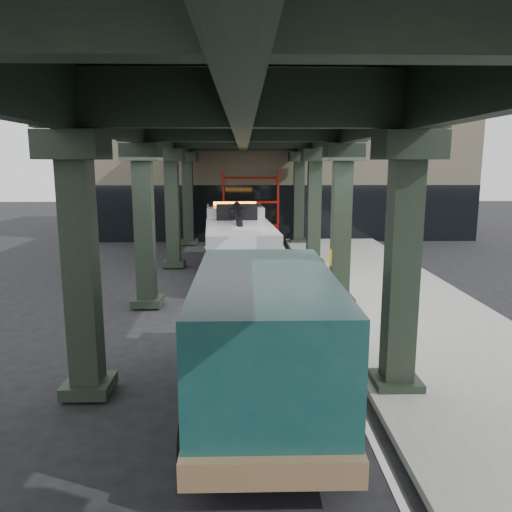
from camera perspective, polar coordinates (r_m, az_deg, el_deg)
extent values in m
plane|color=black|center=(13.86, 0.24, -8.08)|extent=(90.00, 90.00, 0.00)
cube|color=gray|center=(16.48, 15.94, -5.17)|extent=(5.00, 40.00, 0.15)
cube|color=silver|center=(15.90, 6.20, -5.65)|extent=(0.12, 38.00, 0.01)
cube|color=black|center=(9.79, 16.32, -1.27)|extent=(0.55, 0.55, 5.00)
cube|color=black|center=(9.60, 17.03, 11.99)|extent=(1.10, 1.10, 0.50)
cube|color=black|center=(10.50, 15.65, -13.76)|extent=(0.90, 0.90, 0.24)
cube|color=black|center=(15.53, 9.68, 3.29)|extent=(0.55, 0.55, 5.00)
cube|color=black|center=(15.41, 9.95, 11.61)|extent=(1.10, 1.10, 0.50)
cube|color=black|center=(15.99, 9.42, -4.99)|extent=(0.90, 0.90, 0.24)
cube|color=black|center=(21.42, 6.64, 5.35)|extent=(0.55, 0.55, 5.00)
cube|color=black|center=(21.33, 6.77, 11.38)|extent=(1.10, 1.10, 0.50)
cube|color=black|center=(21.75, 6.51, -0.74)|extent=(0.90, 0.90, 0.24)
cube|color=black|center=(27.35, 4.90, 6.52)|extent=(0.55, 0.55, 5.00)
cube|color=black|center=(27.29, 4.98, 11.24)|extent=(1.10, 1.10, 0.50)
cube|color=black|center=(27.62, 4.83, 1.71)|extent=(0.90, 0.90, 0.24)
cube|color=black|center=(9.81, -19.34, -1.42)|extent=(0.55, 0.55, 5.00)
cube|color=black|center=(9.62, -20.18, 11.81)|extent=(1.10, 1.10, 0.50)
cube|color=black|center=(10.52, -18.55, -13.88)|extent=(0.90, 0.90, 0.24)
cube|color=black|center=(15.55, -12.61, 3.19)|extent=(0.55, 0.55, 5.00)
cube|color=black|center=(15.43, -12.96, 11.50)|extent=(1.10, 1.10, 0.50)
cube|color=black|center=(16.00, -12.28, -5.08)|extent=(0.90, 0.90, 0.24)
cube|color=black|center=(21.43, -9.53, 5.28)|extent=(0.55, 0.55, 5.00)
cube|color=black|center=(21.34, -9.72, 11.30)|extent=(1.10, 1.10, 0.50)
cube|color=black|center=(21.76, -9.34, -0.81)|extent=(0.90, 0.90, 0.24)
cube|color=black|center=(27.36, -7.77, 6.46)|extent=(0.55, 0.55, 5.00)
cube|color=black|center=(27.29, -7.89, 11.18)|extent=(1.10, 1.10, 0.50)
cube|color=black|center=(27.62, -7.65, 1.66)|extent=(0.90, 0.90, 0.24)
cube|color=black|center=(15.45, 10.04, 14.57)|extent=(0.35, 32.00, 1.10)
cube|color=black|center=(15.46, -13.09, 14.46)|extent=(0.35, 32.00, 1.10)
cube|color=black|center=(15.16, -1.53, 14.81)|extent=(0.35, 32.00, 1.10)
cube|color=black|center=(15.23, -1.54, 17.43)|extent=(7.40, 32.00, 0.30)
cube|color=#C6B793|center=(33.21, 2.77, 9.86)|extent=(22.00, 10.00, 8.00)
cylinder|color=red|center=(28.15, -3.68, 5.63)|extent=(0.08, 0.08, 4.00)
cylinder|color=red|center=(27.36, -3.74, 5.48)|extent=(0.08, 0.08, 4.00)
cylinder|color=red|center=(28.19, 2.46, 5.65)|extent=(0.08, 0.08, 4.00)
cylinder|color=red|center=(27.40, 2.57, 5.50)|extent=(0.08, 0.08, 4.00)
cylinder|color=red|center=(28.24, -0.60, 3.63)|extent=(3.00, 0.08, 0.08)
cylinder|color=red|center=(28.11, -0.61, 6.26)|extent=(3.00, 0.08, 0.08)
cylinder|color=red|center=(28.04, -0.61, 8.91)|extent=(3.00, 0.08, 0.08)
cube|color=black|center=(19.93, -2.05, -0.12)|extent=(1.57, 7.86, 0.26)
cube|color=silver|center=(22.41, -2.45, 3.37)|extent=(2.61, 2.66, 1.87)
cube|color=silver|center=(23.57, -2.58, 2.45)|extent=(2.49, 0.90, 0.94)
cube|color=black|center=(22.61, -2.50, 4.76)|extent=(2.38, 1.51, 0.88)
cube|color=silver|center=(18.64, -1.85, 1.24)|extent=(2.85, 5.36, 1.46)
cube|color=orange|center=(22.10, -2.45, 5.98)|extent=(1.89, 0.42, 0.17)
cube|color=black|center=(20.56, -2.22, 5.05)|extent=(1.70, 0.74, 0.62)
cylinder|color=black|center=(18.73, -1.90, 3.70)|extent=(0.50, 3.65, 1.40)
cube|color=black|center=(16.26, -1.26, -3.91)|extent=(0.41, 1.48, 0.19)
cube|color=black|center=(15.57, -1.07, -4.76)|extent=(1.68, 0.37, 0.19)
cylinder|color=black|center=(22.85, -5.34, 0.83)|extent=(0.44, 1.17, 1.15)
cylinder|color=silver|center=(22.85, -5.34, 0.83)|extent=(0.45, 0.66, 0.63)
cylinder|color=black|center=(22.96, 0.38, 0.92)|extent=(0.44, 1.17, 1.15)
cylinder|color=silver|center=(22.96, 0.38, 0.92)|extent=(0.45, 0.66, 0.63)
cylinder|color=black|center=(19.47, -5.33, -0.88)|extent=(0.44, 1.17, 1.15)
cylinder|color=silver|center=(19.47, -5.33, -0.88)|extent=(0.45, 0.66, 0.63)
cylinder|color=black|center=(19.60, 1.38, -0.76)|extent=(0.44, 1.17, 1.15)
cylinder|color=silver|center=(19.60, 1.38, -0.76)|extent=(0.45, 0.66, 0.63)
cylinder|color=black|center=(18.15, -5.33, -1.73)|extent=(0.44, 1.17, 1.15)
cylinder|color=silver|center=(18.15, -5.33, -1.73)|extent=(0.45, 0.66, 0.63)
cylinder|color=black|center=(18.29, 1.87, -1.60)|extent=(0.44, 1.17, 1.15)
cylinder|color=silver|center=(18.29, 1.87, -1.60)|extent=(0.45, 0.66, 0.63)
cube|color=#12413F|center=(11.77, 0.37, -6.12)|extent=(2.28, 1.22, 1.00)
cube|color=#12413F|center=(8.73, 0.99, -9.10)|extent=(2.33, 5.00, 2.17)
cube|color=#8C6A47|center=(9.47, 0.86, -13.26)|extent=(2.38, 6.22, 0.39)
cube|color=black|center=(11.11, 0.45, -2.38)|extent=(2.17, 0.48, 0.93)
cube|color=black|center=(8.87, 0.92, -5.00)|extent=(2.37, 4.00, 0.61)
cube|color=silver|center=(12.46, 0.29, -7.29)|extent=(2.22, 0.13, 0.33)
cylinder|color=black|center=(11.92, -5.04, -8.92)|extent=(0.31, 0.93, 0.93)
cylinder|color=silver|center=(11.92, -5.04, -8.92)|extent=(0.36, 0.51, 0.51)
cylinder|color=black|center=(11.98, 5.76, -8.82)|extent=(0.31, 0.93, 0.93)
cylinder|color=silver|center=(11.98, 5.76, -8.82)|extent=(0.36, 0.51, 0.51)
cylinder|color=black|center=(7.69, -7.35, -20.62)|extent=(0.31, 0.93, 0.93)
cylinder|color=silver|center=(7.69, -7.35, -20.62)|extent=(0.36, 0.51, 0.51)
cylinder|color=black|center=(7.79, 10.24, -20.26)|extent=(0.31, 0.93, 0.93)
cylinder|color=silver|center=(7.79, 10.24, -20.26)|extent=(0.36, 0.51, 0.51)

